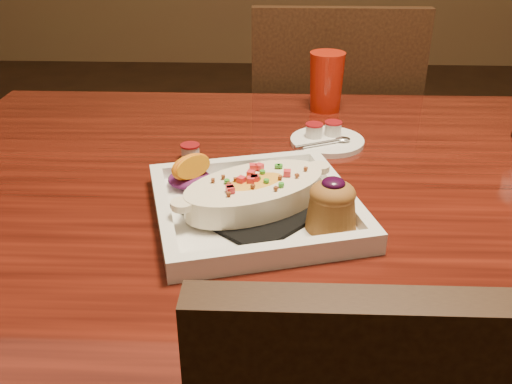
{
  "coord_description": "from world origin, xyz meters",
  "views": [
    {
      "loc": [
        -0.14,
        -0.79,
        1.15
      ],
      "look_at": [
        -0.17,
        -0.07,
        0.77
      ],
      "focal_mm": 40.0,
      "sensor_mm": 36.0,
      "label": 1
    }
  ],
  "objects_px": {
    "table": "(361,238)",
    "red_tumbler": "(326,82)",
    "saucer": "(326,139)",
    "plate": "(261,199)",
    "chair_far": "(327,159)"
  },
  "relations": [
    {
      "from": "table",
      "to": "red_tumbler",
      "type": "height_order",
      "value": "red_tumbler"
    },
    {
      "from": "table",
      "to": "saucer",
      "type": "relative_size",
      "value": 11.29
    },
    {
      "from": "plate",
      "to": "red_tumbler",
      "type": "distance_m",
      "value": 0.46
    },
    {
      "from": "table",
      "to": "saucer",
      "type": "height_order",
      "value": "saucer"
    },
    {
      "from": "chair_far",
      "to": "plate",
      "type": "bearing_deg",
      "value": 77.66
    },
    {
      "from": "table",
      "to": "red_tumbler",
      "type": "relative_size",
      "value": 12.48
    },
    {
      "from": "chair_far",
      "to": "plate",
      "type": "xyz_separation_m",
      "value": [
        -0.16,
        -0.73,
        0.27
      ]
    },
    {
      "from": "plate",
      "to": "saucer",
      "type": "distance_m",
      "value": 0.29
    },
    {
      "from": "chair_far",
      "to": "red_tumbler",
      "type": "distance_m",
      "value": 0.42
    },
    {
      "from": "plate",
      "to": "red_tumbler",
      "type": "xyz_separation_m",
      "value": [
        0.12,
        0.45,
        0.03
      ]
    },
    {
      "from": "saucer",
      "to": "table",
      "type": "bearing_deg",
      "value": -72.68
    },
    {
      "from": "table",
      "to": "plate",
      "type": "xyz_separation_m",
      "value": [
        -0.16,
        -0.1,
        0.12
      ]
    },
    {
      "from": "plate",
      "to": "table",
      "type": "bearing_deg",
      "value": 16.8
    },
    {
      "from": "chair_far",
      "to": "table",
      "type": "bearing_deg",
      "value": 90.0
    },
    {
      "from": "table",
      "to": "plate",
      "type": "relative_size",
      "value": 4.47
    }
  ]
}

